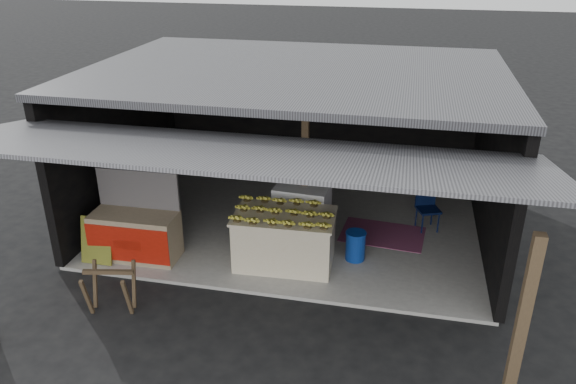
% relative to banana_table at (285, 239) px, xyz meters
% --- Properties ---
extents(ground, '(80.00, 80.00, 0.00)m').
position_rel_banana_table_xyz_m(ground, '(-0.15, -0.93, -0.52)').
color(ground, black).
rests_on(ground, ground).
extents(concrete_slab, '(7.00, 5.00, 0.06)m').
position_rel_banana_table_xyz_m(concrete_slab, '(-0.15, 1.57, -0.49)').
color(concrete_slab, gray).
rests_on(concrete_slab, ground).
extents(shophouse, '(7.40, 7.29, 3.02)m').
position_rel_banana_table_xyz_m(shophouse, '(-0.15, 1.88, 1.58)').
color(shophouse, black).
rests_on(shophouse, ground).
extents(banana_table, '(1.69, 1.08, 0.91)m').
position_rel_banana_table_xyz_m(banana_table, '(0.00, 0.00, 0.00)').
color(banana_table, beige).
rests_on(banana_table, concrete_slab).
extents(banana_pile, '(1.56, 0.98, 0.18)m').
position_rel_banana_table_xyz_m(banana_pile, '(0.00, 0.00, 0.54)').
color(banana_pile, yellow).
rests_on(banana_pile, banana_table).
extents(white_crate, '(0.99, 0.71, 1.04)m').
position_rel_banana_table_xyz_m(white_crate, '(0.12, 0.88, 0.06)').
color(white_crate, white).
rests_on(white_crate, concrete_slab).
extents(neighbor_stall, '(1.45, 0.68, 1.49)m').
position_rel_banana_table_xyz_m(neighbor_stall, '(-2.52, -0.32, -0.01)').
color(neighbor_stall, '#998466').
rests_on(neighbor_stall, concrete_slab).
extents(green_signboard, '(0.54, 0.22, 0.80)m').
position_rel_banana_table_xyz_m(green_signboard, '(-3.08, -0.63, -0.05)').
color(green_signboard, black).
rests_on(green_signboard, concrete_slab).
extents(sawhorse, '(0.74, 0.74, 0.71)m').
position_rel_banana_table_xyz_m(sawhorse, '(-2.21, -1.77, -0.07)').
color(sawhorse, '#493824').
rests_on(sawhorse, ground).
extents(water_barrel, '(0.33, 0.33, 0.49)m').
position_rel_banana_table_xyz_m(water_barrel, '(1.15, 0.38, -0.21)').
color(water_barrel, navy).
rests_on(water_barrel, concrete_slab).
extents(plastic_chair, '(0.51, 0.51, 0.83)m').
position_rel_banana_table_xyz_m(plastic_chair, '(2.32, 1.82, 0.03)').
color(plastic_chair, '#0A1437').
rests_on(plastic_chair, concrete_slab).
extents(magenta_rug, '(1.58, 1.13, 0.01)m').
position_rel_banana_table_xyz_m(magenta_rug, '(1.56, 1.36, -0.45)').
color(magenta_rug, '#7D1B56').
rests_on(magenta_rug, concrete_slab).
extents(picture_frames, '(1.62, 0.04, 0.46)m').
position_rel_banana_table_xyz_m(picture_frames, '(-0.32, 3.96, 1.41)').
color(picture_frames, black).
rests_on(picture_frames, shophouse).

